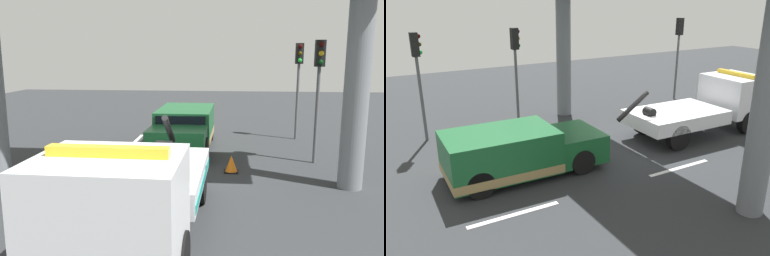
{
  "view_description": "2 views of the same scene",
  "coord_description": "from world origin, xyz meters",
  "views": [
    {
      "loc": [
        11.01,
        1.78,
        3.87
      ],
      "look_at": [
        -0.96,
        0.69,
        1.58
      ],
      "focal_mm": 36.95,
      "sensor_mm": 36.0,
      "label": 1
    },
    {
      "loc": [
        -9.12,
        -11.1,
        5.6
      ],
      "look_at": [
        -3.08,
        -0.67,
        1.49
      ],
      "focal_mm": 36.4,
      "sensor_mm": 36.0,
      "label": 2
    }
  ],
  "objects": [
    {
      "name": "ground_plane",
      "position": [
        0.0,
        0.0,
        -0.05
      ],
      "size": [
        60.0,
        40.0,
        0.1
      ],
      "primitive_type": "cube",
      "color": "#2D3033"
    },
    {
      "name": "lane_stripe_west",
      "position": [
        -6.0,
        -2.3,
        0.0
      ],
      "size": [
        2.6,
        0.16,
        0.01
      ],
      "primitive_type": "cube",
      "color": "silver",
      "rests_on": "ground"
    },
    {
      "name": "lane_stripe_mid",
      "position": [
        0.0,
        -2.3,
        0.0
      ],
      "size": [
        2.6,
        0.16,
        0.01
      ],
      "primitive_type": "cube",
      "color": "silver",
      "rests_on": "ground"
    },
    {
      "name": "tow_truck_white",
      "position": [
        3.85,
        -0.01,
        1.2
      ],
      "size": [
        7.27,
        2.53,
        2.46
      ],
      "color": "white",
      "rests_on": "ground"
    },
    {
      "name": "towed_van_green",
      "position": [
        -4.95,
        0.0,
        0.78
      ],
      "size": [
        5.24,
        2.3,
        1.58
      ],
      "color": "#195B2D",
      "rests_on": "ground"
    },
    {
      "name": "traffic_light_near",
      "position": [
        -6.98,
        4.89,
        3.14
      ],
      "size": [
        0.39,
        0.32,
        4.3
      ],
      "color": "#515456",
      "rests_on": "ground"
    },
    {
      "name": "traffic_light_far",
      "position": [
        -2.98,
        4.89,
        3.14
      ],
      "size": [
        0.39,
        0.32,
        4.31
      ],
      "color": "#515456",
      "rests_on": "ground"
    },
    {
      "name": "traffic_cone_orange",
      "position": [
        -1.62,
        1.93,
        0.26
      ],
      "size": [
        0.47,
        0.47,
        0.56
      ],
      "color": "orange",
      "rests_on": "ground"
    }
  ]
}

